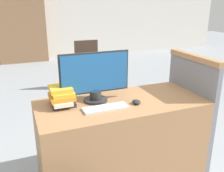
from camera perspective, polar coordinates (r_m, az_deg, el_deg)
wall_back at (r=7.56m, az=-16.15°, el=16.50°), size 12.00×0.06×2.80m
desk at (r=2.34m, az=2.04°, el=-12.34°), size 1.46×0.66×0.77m
carrel_divider at (r=2.63m, az=17.24°, el=-5.05°), size 0.07×0.69×1.12m
monitor at (r=2.12m, az=-3.88°, el=2.02°), size 0.61×0.21×0.43m
keyboard at (r=2.03m, az=-1.47°, el=-5.04°), size 0.37×0.13×0.02m
mouse at (r=2.13m, az=5.59°, el=-3.65°), size 0.07×0.08×0.04m
book_stack at (r=2.12m, az=-11.45°, el=-2.30°), size 0.20×0.25×0.16m
far_chair at (r=4.64m, az=-5.41°, el=5.13°), size 0.44×0.44×0.92m
bookshelf_far at (r=7.31m, az=-19.98°, el=12.28°), size 1.27×0.32×1.84m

